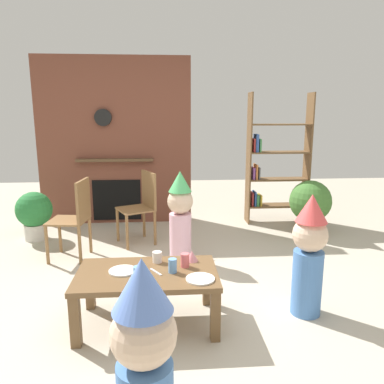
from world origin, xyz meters
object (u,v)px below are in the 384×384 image
object	(u,v)px
paper_cup_near_left	(185,260)
dining_chair_middle	(142,203)
paper_cup_center	(173,266)
child_in_pink	(309,252)
bookshelf	(273,164)
birthday_cake_slice	(192,256)
dining_chair_left	(76,215)
paper_cup_near_right	(157,257)
paper_plate_front	(123,271)
child_by_the_chairs	(180,214)
paper_cup_far_left	(138,273)
paper_plate_rear	(200,279)
child_with_cone_hat	(145,366)
potted_plant_tall	(310,203)
potted_plant_short	(34,213)
coffee_table	(147,280)

from	to	relation	value
paper_cup_near_left	dining_chair_middle	distance (m)	1.86
paper_cup_center	dining_chair_middle	xyz separation A→B (m)	(-0.34, 1.91, 0.03)
paper_cup_near_left	dining_chair_middle	bearing A→B (deg)	103.51
child_in_pink	bookshelf	bearing A→B (deg)	-102.48
birthday_cake_slice	dining_chair_left	distance (m)	1.70
paper_cup_near_right	dining_chair_middle	world-z (taller)	dining_chair_middle
paper_plate_front	child_by_the_chairs	distance (m)	1.32
paper_cup_center	child_in_pink	bearing A→B (deg)	3.93
paper_cup_center	dining_chair_middle	distance (m)	1.94
paper_cup_far_left	paper_plate_rear	bearing A→B (deg)	-4.91
paper_plate_rear	dining_chair_middle	xyz separation A→B (m)	(-0.53, 2.05, 0.08)
paper_cup_center	paper_plate_front	distance (m)	0.39
paper_cup_far_left	bookshelf	bearing A→B (deg)	57.09
paper_plate_front	child_with_cone_hat	size ratio (longest dim) A/B	0.20
paper_cup_center	birthday_cake_slice	distance (m)	0.27
paper_cup_near_left	child_with_cone_hat	xyz separation A→B (m)	(-0.25, -1.32, 0.07)
child_with_cone_hat	dining_chair_middle	xyz separation A→B (m)	(-0.19, 3.13, -0.04)
paper_cup_center	paper_plate_rear	distance (m)	0.25
dining_chair_middle	child_in_pink	bearing A→B (deg)	102.86
paper_cup_center	child_with_cone_hat	bearing A→B (deg)	-96.89
birthday_cake_slice	potted_plant_tall	world-z (taller)	potted_plant_tall
potted_plant_tall	potted_plant_short	xyz separation A→B (m)	(-3.62, 0.05, -0.07)
child_in_pink	dining_chair_left	world-z (taller)	child_in_pink
paper_cup_far_left	paper_cup_near_right	bearing A→B (deg)	66.71
paper_cup_center	child_with_cone_hat	world-z (taller)	child_with_cone_hat
paper_plate_rear	child_with_cone_hat	world-z (taller)	child_with_cone_hat
paper_plate_front	child_with_cone_hat	bearing A→B (deg)	-79.56
paper_plate_front	child_in_pink	xyz separation A→B (m)	(1.47, 0.03, 0.10)
coffee_table	dining_chair_middle	bearing A→B (deg)	94.26
paper_cup_far_left	child_with_cone_hat	distance (m)	1.13
potted_plant_short	coffee_table	bearing A→B (deg)	-53.69
paper_cup_near_left	potted_plant_short	xyz separation A→B (m)	(-1.83, 2.01, -0.12)
child_by_the_chairs	dining_chair_middle	bearing A→B (deg)	-131.35
paper_cup_near_left	bookshelf	bearing A→B (deg)	60.70
child_by_the_chairs	paper_plate_rear	bearing A→B (deg)	17.37
coffee_table	paper_cup_far_left	world-z (taller)	paper_cup_far_left
coffee_table	dining_chair_left	world-z (taller)	dining_chair_left
bookshelf	birthday_cake_slice	distance (m)	2.86
paper_cup_near_left	child_in_pink	size ratio (longest dim) A/B	0.11
child_with_cone_hat	child_in_pink	size ratio (longest dim) A/B	1.04
paper_cup_near_left	paper_plate_rear	size ratio (longest dim) A/B	0.52
dining_chair_left	potted_plant_short	xyz separation A→B (m)	(-0.69, 0.70, -0.15)
dining_chair_middle	paper_cup_center	bearing A→B (deg)	75.06
paper_cup_far_left	paper_plate_rear	xyz separation A→B (m)	(0.45, -0.04, -0.04)
dining_chair_left	child_with_cone_hat	bearing A→B (deg)	115.17
paper_plate_rear	potted_plant_short	size ratio (longest dim) A/B	0.34
paper_cup_center	potted_plant_short	distance (m)	2.73
child_in_pink	paper_cup_far_left	bearing A→B (deg)	5.10
coffee_table	paper_plate_front	world-z (taller)	paper_plate_front
paper_plate_front	potted_plant_short	world-z (taller)	potted_plant_short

